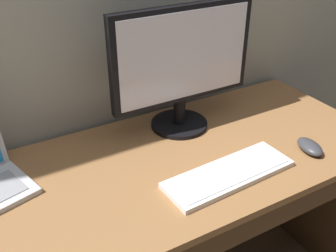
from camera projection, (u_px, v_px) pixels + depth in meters
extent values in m
cube|color=olive|center=(141.00, 174.00, 1.29)|extent=(1.81, 0.67, 0.03)
cube|color=#4E351E|center=(310.00, 182.00, 1.86)|extent=(0.04, 0.62, 0.74)
cube|color=#4E351E|center=(193.00, 252.00, 1.08)|extent=(1.74, 0.02, 0.08)
cylinder|color=black|center=(179.00, 124.00, 1.53)|extent=(0.22, 0.22, 0.02)
cylinder|color=black|center=(179.00, 110.00, 1.50)|extent=(0.04, 0.04, 0.11)
cube|color=black|center=(183.00, 55.00, 1.37)|extent=(0.55, 0.03, 0.35)
cube|color=silver|center=(186.00, 56.00, 1.36)|extent=(0.51, 0.00, 0.31)
cube|color=white|center=(229.00, 174.00, 1.26)|extent=(0.45, 0.17, 0.02)
cube|color=silver|center=(229.00, 172.00, 1.25)|extent=(0.42, 0.14, 0.00)
ellipsoid|color=#38383D|center=(310.00, 147.00, 1.38)|extent=(0.09, 0.13, 0.04)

